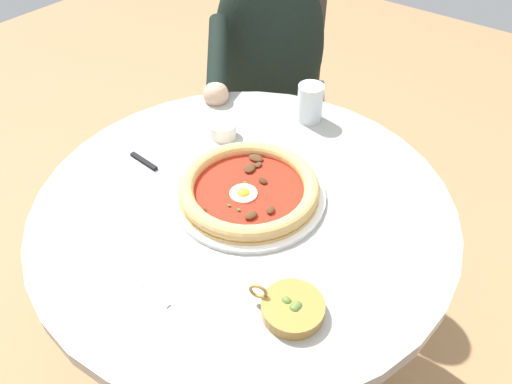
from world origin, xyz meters
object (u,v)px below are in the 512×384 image
pizza_on_plate (247,189)px  diner_person (267,101)px  dining_table (245,246)px  fork_utensil (138,279)px  steak_knife (135,156)px  ramekin_capers (223,129)px  olive_pan (292,308)px  cafe_chair_diner (271,85)px  water_glass (310,105)px

pizza_on_plate → diner_person: bearing=122.9°
dining_table → diner_person: 0.70m
pizza_on_plate → fork_utensil: pizza_on_plate is taller
steak_knife → ramekin_capers: bearing=60.3°
pizza_on_plate → olive_pan: size_ratio=2.51×
olive_pan → dining_table: bearing=145.3°
diner_person → cafe_chair_diner: 0.14m
dining_table → ramekin_capers: ramekin_capers is taller
water_glass → fork_utensil: size_ratio=0.56×
steak_knife → dining_table: bearing=7.5°
ramekin_capers → cafe_chair_diner: 0.65m
water_glass → ramekin_capers: water_glass is taller
steak_knife → fork_utensil: (0.28, -0.24, -0.00)m
ramekin_capers → olive_pan: size_ratio=0.51×
diner_person → cafe_chair_diner: size_ratio=1.44×
ramekin_capers → fork_utensil: size_ratio=0.38×
fork_utensil → diner_person: diner_person is taller
pizza_on_plate → ramekin_capers: 0.23m
cafe_chair_diner → dining_table: bearing=-57.7°
water_glass → olive_pan: size_ratio=0.74×
fork_utensil → cafe_chair_diner: cafe_chair_diner is taller
pizza_on_plate → cafe_chair_diner: 0.85m
pizza_on_plate → fork_utensil: 0.30m
dining_table → olive_pan: 0.33m
pizza_on_plate → water_glass: (-0.06, 0.33, 0.02)m
ramekin_capers → olive_pan: olive_pan is taller
pizza_on_plate → steak_knife: size_ratio=1.49×
water_glass → diner_person: size_ratio=0.08×
ramekin_capers → cafe_chair_diner: (-0.26, 0.55, -0.22)m
ramekin_capers → diner_person: (-0.18, 0.44, -0.20)m
dining_table → water_glass: 0.40m
steak_knife → water_glass: bearing=58.3°
water_glass → diner_person: 0.46m
pizza_on_plate → ramekin_capers: bearing=143.9°
diner_person → dining_table: bearing=-57.6°
pizza_on_plate → olive_pan: 0.31m
water_glass → ramekin_capers: (-0.13, -0.19, -0.02)m
water_glass → steak_knife: bearing=-121.7°
diner_person → pizza_on_plate: bearing=-57.1°
pizza_on_plate → diner_person: size_ratio=0.27×
steak_knife → fork_utensil: bearing=-40.8°
ramekin_capers → olive_pan: 0.54m
diner_person → ramekin_capers: bearing=-67.1°
steak_knife → fork_utensil: size_ratio=1.28×
dining_table → olive_pan: size_ratio=6.84×
pizza_on_plate → water_glass: size_ratio=3.38×
water_glass → ramekin_capers: 0.23m
steak_knife → diner_person: size_ratio=0.18×
fork_utensil → dining_table: bearing=85.6°
water_glass → steak_knife: (-0.24, -0.39, -0.04)m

